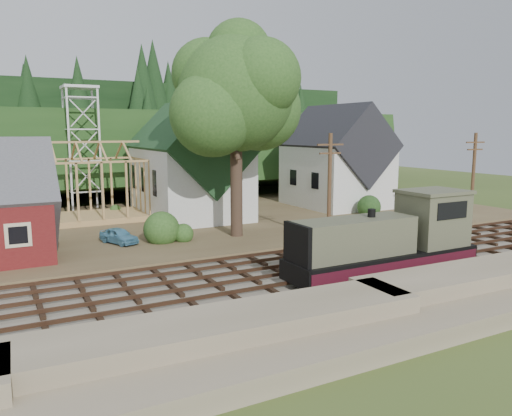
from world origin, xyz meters
name	(u,v)px	position (x,y,z in m)	size (l,w,h in m)	color
ground	(282,277)	(0.00, 0.00, 0.00)	(140.00, 140.00, 0.00)	#384C1E
embankment	(388,329)	(0.00, -8.50, 0.00)	(64.00, 5.00, 1.60)	#7F7259
railroad_bed	(282,275)	(0.00, 0.00, 0.08)	(64.00, 11.00, 0.16)	#726B5B
village_flat	(177,223)	(0.00, 18.00, 0.15)	(64.00, 26.00, 0.30)	brown
hillside	(115,194)	(0.00, 42.00, 0.00)	(70.00, 28.00, 8.00)	#1E3F19
ridge	(93,183)	(0.00, 58.00, 0.00)	(80.00, 20.00, 12.00)	black
church	(190,164)	(2.00, 19.68, 5.18)	(8.40, 15.17, 13.00)	silver
farmhouse	(336,162)	(18.00, 19.00, 4.87)	(8.40, 10.80, 10.60)	silver
timber_frame	(96,187)	(-6.00, 22.00, 3.27)	(8.20, 6.20, 6.99)	tan
lattice_tower	(81,111)	(-6.00, 28.00, 10.03)	(3.20, 3.20, 12.12)	silver
big_tree	(237,102)	(2.17, 10.08, 10.22)	(10.90, 8.40, 14.70)	#38281E
telegraph_pole_near	(329,187)	(7.00, 5.20, 4.25)	(2.20, 0.28, 8.00)	#4C331E
telegraph_pole_far	(473,177)	(22.00, 5.20, 4.25)	(2.20, 0.28, 8.00)	#4C331E
locomotive	(390,242)	(5.15, -3.00, 2.06)	(11.53, 2.88, 4.63)	black
car_blue	(119,236)	(-6.47, 11.55, 0.86)	(1.31, 3.26, 1.11)	#589CBE
car_red	(339,201)	(17.70, 17.96, 0.89)	(1.94, 4.21, 1.17)	red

